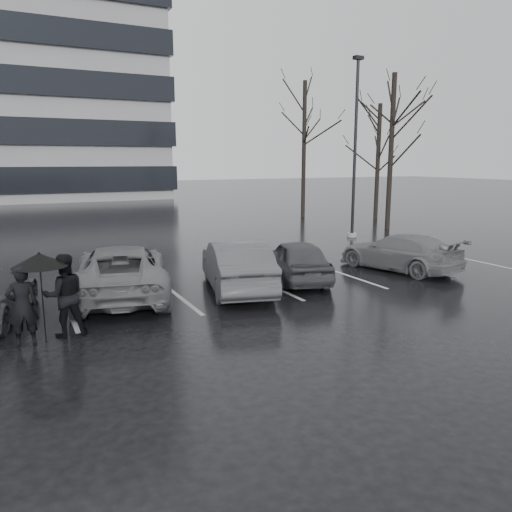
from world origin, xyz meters
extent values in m
plane|color=black|center=(0.00, 0.00, 0.00)|extent=(160.00, 160.00, 0.00)
imported|color=black|center=(1.59, 2.06, 0.64)|extent=(2.49, 4.00, 1.27)
imported|color=#2F2F32|center=(-0.52, 1.80, 0.71)|extent=(2.50, 4.55, 1.42)
imported|color=#4D4D50|center=(-3.56, 2.54, 0.70)|extent=(3.33, 5.42, 1.40)
imported|color=#4D4D50|center=(5.40, 1.80, 0.61)|extent=(2.67, 4.49, 1.22)
imported|color=black|center=(-6.03, -0.27, 0.80)|extent=(0.59, 0.40, 1.60)
imported|color=black|center=(-5.23, -0.01, 0.87)|extent=(0.87, 0.69, 1.73)
cylinder|color=black|center=(-5.65, -0.12, 0.78)|extent=(0.02, 0.02, 1.57)
cone|color=black|center=(-5.65, -0.12, 1.67)|extent=(1.08, 1.08, 0.27)
sphere|color=black|center=(-5.65, -0.12, 1.80)|extent=(0.05, 0.05, 0.05)
cylinder|color=#939396|center=(8.56, 8.53, 0.09)|extent=(0.45, 0.45, 0.18)
cylinder|color=black|center=(8.56, 8.53, 4.06)|extent=(0.14, 0.14, 8.11)
cube|color=black|center=(8.56, 8.53, 8.16)|extent=(0.45, 0.27, 0.16)
cube|color=#B7B7BA|center=(-5.00, 2.50, 0.00)|extent=(0.12, 5.00, 0.00)
cube|color=#B7B7BA|center=(-2.20, 2.50, 0.00)|extent=(0.12, 5.00, 0.00)
cube|color=#B7B7BA|center=(0.60, 2.50, 0.00)|extent=(0.12, 5.00, 0.00)
cube|color=#B7B7BA|center=(3.40, 2.50, 0.00)|extent=(0.12, 5.00, 0.00)
cube|color=#B7B7BA|center=(6.20, 2.50, 0.00)|extent=(0.12, 5.00, 0.00)
cube|color=#B7B7BA|center=(9.00, 2.50, 0.00)|extent=(0.12, 5.00, 0.00)
cylinder|color=black|center=(12.00, 10.00, 4.00)|extent=(0.26, 0.26, 8.00)
cylinder|color=black|center=(14.50, 14.00, 3.50)|extent=(0.26, 0.26, 7.00)
cylinder|color=black|center=(11.00, 17.00, 4.25)|extent=(0.26, 0.26, 8.50)
camera|label=1|loc=(-6.09, -10.70, 3.60)|focal=35.00mm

